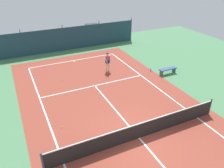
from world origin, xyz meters
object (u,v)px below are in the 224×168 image
(courtside_bench, at_px, (168,70))
(tennis_ball_midcourt, at_px, (176,102))
(parked_car, at_px, (93,32))
(tennis_ball_near_player, at_px, (62,80))
(tennis_net, at_px, (140,131))
(water_bottle, at_px, (151,70))
(tennis_player, at_px, (108,61))
(tennis_ball_by_sideline, at_px, (62,127))

(courtside_bench, bearing_deg, tennis_ball_midcourt, -120.12)
(parked_car, bearing_deg, tennis_ball_near_player, 61.52)
(tennis_net, xyz_separation_m, courtside_bench, (6.31, 5.72, -0.14))
(courtside_bench, bearing_deg, tennis_ball_near_player, 162.66)
(tennis_ball_near_player, bearing_deg, water_bottle, -11.96)
(tennis_ball_near_player, relative_size, tennis_ball_midcourt, 1.00)
(tennis_player, distance_m, tennis_ball_midcourt, 6.86)
(tennis_ball_near_player, xyz_separation_m, water_bottle, (7.39, -1.57, 0.09))
(tennis_ball_near_player, xyz_separation_m, tennis_ball_by_sideline, (-1.47, -5.71, 0.00))
(tennis_ball_by_sideline, relative_size, courtside_bench, 0.04)
(tennis_player, bearing_deg, tennis_net, 70.46)
(tennis_ball_near_player, distance_m, water_bottle, 7.55)
(tennis_net, xyz_separation_m, parked_car, (4.26, 17.58, 0.33))
(tennis_ball_near_player, xyz_separation_m, tennis_ball_midcourt, (6.16, -6.44, 0.00))
(tennis_net, xyz_separation_m, tennis_ball_by_sideline, (-3.53, 2.63, -0.48))
(tennis_ball_near_player, bearing_deg, tennis_net, -76.08)
(tennis_player, bearing_deg, courtside_bench, 142.46)
(tennis_ball_midcourt, bearing_deg, tennis_ball_by_sideline, 174.50)
(tennis_ball_near_player, height_order, water_bottle, water_bottle)
(tennis_ball_by_sideline, bearing_deg, tennis_ball_near_player, 75.60)
(tennis_ball_midcourt, height_order, tennis_ball_by_sideline, same)
(tennis_player, xyz_separation_m, parked_car, (2.29, 9.22, -0.12))
(tennis_net, distance_m, courtside_bench, 8.52)
(courtside_bench, bearing_deg, parked_car, 99.82)
(parked_car, relative_size, water_bottle, 18.18)
(water_bottle, bearing_deg, tennis_ball_near_player, 168.04)
(water_bottle, bearing_deg, courtside_bench, -46.77)
(tennis_ball_midcourt, height_order, courtside_bench, courtside_bench)
(tennis_ball_near_player, height_order, parked_car, parked_car)
(parked_car, bearing_deg, tennis_net, 82.29)
(tennis_ball_by_sideline, bearing_deg, water_bottle, 25.06)
(tennis_ball_midcourt, xyz_separation_m, tennis_ball_by_sideline, (-7.62, 0.73, 0.00))
(tennis_net, distance_m, tennis_ball_midcourt, 4.53)
(tennis_player, bearing_deg, tennis_ball_by_sideline, 39.86)
(courtside_bench, bearing_deg, tennis_ball_by_sideline, -162.56)
(tennis_ball_by_sideline, relative_size, parked_car, 0.02)
(tennis_ball_near_player, relative_size, water_bottle, 0.28)
(tennis_net, relative_size, parked_car, 2.32)
(tennis_net, height_order, parked_car, parked_car)
(tennis_player, relative_size, tennis_ball_midcourt, 24.85)
(tennis_net, height_order, courtside_bench, tennis_net)
(tennis_net, bearing_deg, parked_car, 76.39)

